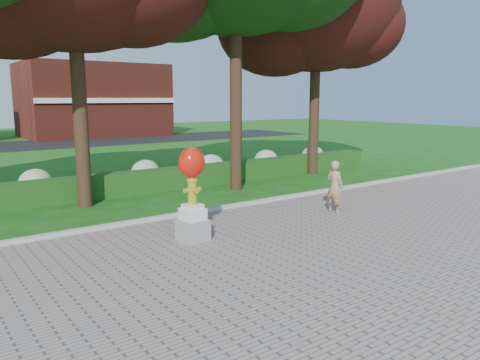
# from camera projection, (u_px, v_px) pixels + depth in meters

# --- Properties ---
(ground) EXTENTS (100.00, 100.00, 0.00)m
(ground) POSITION_uv_depth(u_px,v_px,m) (251.00, 241.00, 11.17)
(ground) COLOR #174F13
(ground) RESTS_ON ground
(walkway) EXTENTS (40.00, 14.00, 0.04)m
(walkway) POSITION_uv_depth(u_px,v_px,m) (393.00, 297.00, 7.98)
(walkway) COLOR gray
(walkway) RESTS_ON ground
(curb) EXTENTS (40.00, 0.18, 0.15)m
(curb) POSITION_uv_depth(u_px,v_px,m) (188.00, 214.00, 13.54)
(curb) COLOR #ADADA5
(curb) RESTS_ON ground
(lawn_hedge) EXTENTS (24.00, 0.70, 0.80)m
(lawn_hedge) POSITION_uv_depth(u_px,v_px,m) (132.00, 183.00, 16.67)
(lawn_hedge) COLOR #123F13
(lawn_hedge) RESTS_ON ground
(hydrangea_row) EXTENTS (20.10, 1.10, 0.99)m
(hydrangea_row) POSITION_uv_depth(u_px,v_px,m) (135.00, 174.00, 17.77)
(hydrangea_row) COLOR #B0BD90
(hydrangea_row) RESTS_ON ground
(street) EXTENTS (50.00, 8.00, 0.02)m
(street) POSITION_uv_depth(u_px,v_px,m) (14.00, 146.00, 33.45)
(street) COLOR black
(street) RESTS_ON ground
(building_right) EXTENTS (12.00, 8.00, 6.40)m
(building_right) POSITION_uv_depth(u_px,v_px,m) (93.00, 100.00, 42.32)
(building_right) COLOR maroon
(building_right) RESTS_ON ground
(tree_far_right) EXTENTS (7.88, 6.72, 10.21)m
(tree_far_right) POSITION_uv_depth(u_px,v_px,m) (314.00, 14.00, 20.08)
(tree_far_right) COLOR black
(tree_far_right) RESTS_ON ground
(hydrant_sculpture) EXTENTS (0.67, 0.66, 2.29)m
(hydrant_sculpture) POSITION_uv_depth(u_px,v_px,m) (192.00, 190.00, 10.95)
(hydrant_sculpture) COLOR gray
(hydrant_sculpture) RESTS_ON walkway
(woman) EXTENTS (0.42, 0.60, 1.55)m
(woman) POSITION_uv_depth(u_px,v_px,m) (335.00, 187.00, 13.71)
(woman) COLOR tan
(woman) RESTS_ON walkway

